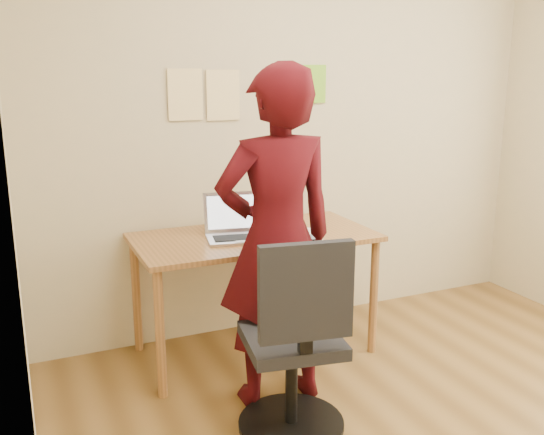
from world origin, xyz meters
name	(u,v)px	position (x,y,z in m)	size (l,w,h in m)	color
room	(496,158)	(0.00, 0.00, 1.35)	(3.58, 3.58, 2.78)	brown
desk	(254,249)	(-0.46, 1.38, 0.65)	(1.40, 0.70, 0.74)	#9D6936
laptop	(236,229)	(-0.58, 1.37, 0.79)	(0.39, 0.36, 0.24)	silver
paper_sheet	(308,233)	(-0.16, 1.28, 0.74)	(0.19, 0.26, 0.00)	white
phone	(313,238)	(-0.19, 1.17, 0.74)	(0.06, 0.11, 0.01)	black
wall_note_left	(185,95)	(-0.75, 1.74, 1.54)	(0.21, 0.00, 0.30)	#FEDE98
wall_note_mid	(223,95)	(-0.51, 1.74, 1.53)	(0.21, 0.00, 0.30)	#FEDE98
wall_note_right	(313,84)	(0.10, 1.74, 1.59)	(0.18, 0.00, 0.24)	#7FC92D
office_chair	(296,352)	(-0.62, 0.49, 0.42)	(0.51, 0.52, 0.99)	black
person	(277,240)	(-0.56, 0.84, 0.86)	(0.63, 0.41, 1.73)	#3A080C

